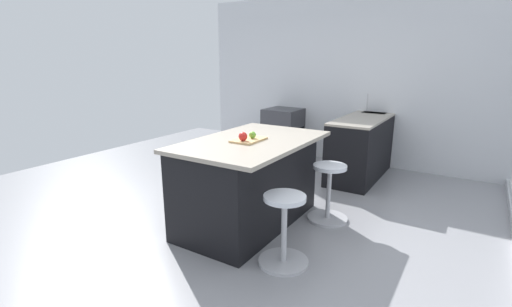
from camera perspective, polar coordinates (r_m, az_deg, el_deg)
The scene contains 10 objects.
ground_plane at distance 3.96m, azimuth -3.01°, elevation -11.19°, with size 8.09×8.09×0.00m, color gray.
interior_partition_left at distance 6.37m, azimuth 13.43°, elevation 11.25°, with size 0.12×5.10×2.76m.
sink_cabinet at distance 5.99m, azimuth 17.41°, elevation 1.78°, with size 2.37×0.60×1.17m.
oven_range at distance 6.53m, azimuth 4.30°, elevation 3.29°, with size 0.60×0.61×0.86m.
kitchen_island at distance 3.84m, azimuth -1.23°, elevation -4.43°, with size 1.66×1.06×0.93m.
stool_by_window at distance 4.04m, azimuth 11.39°, elevation -6.35°, with size 0.44×0.44×0.63m.
stool_middle at distance 3.16m, azimuth 4.44°, elevation -12.27°, with size 0.44×0.44×0.63m.
cutting_board at distance 3.63m, azimuth -1.16°, elevation 2.18°, with size 0.36×0.24×0.02m, color tan.
apple_green at distance 3.65m, azimuth -0.55°, elevation 2.96°, with size 0.07×0.07×0.07m, color #609E2D.
apple_red at distance 3.53m, azimuth -2.07°, elevation 2.71°, with size 0.09×0.09×0.09m, color red.
Camera 1 is at (2.90, 2.06, 1.74)m, focal length 25.31 mm.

